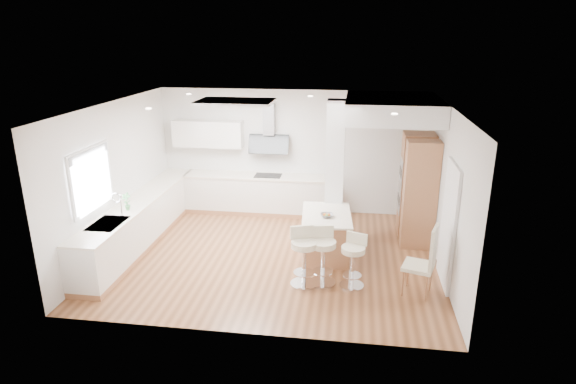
% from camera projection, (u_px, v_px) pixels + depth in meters
% --- Properties ---
extents(ground, '(6.00, 6.00, 0.00)m').
position_uv_depth(ground, '(274.00, 255.00, 9.04)').
color(ground, brown).
rests_on(ground, ground).
extents(ceiling, '(6.00, 5.00, 0.02)m').
position_uv_depth(ceiling, '(274.00, 255.00, 9.04)').
color(ceiling, white).
rests_on(ceiling, ground).
extents(wall_back, '(6.00, 0.04, 2.80)m').
position_uv_depth(wall_back, '(292.00, 152.00, 10.95)').
color(wall_back, silver).
rests_on(wall_back, ground).
extents(wall_left, '(0.04, 5.00, 2.80)m').
position_uv_depth(wall_left, '(116.00, 178.00, 9.00)').
color(wall_left, silver).
rests_on(wall_left, ground).
extents(wall_right, '(0.04, 5.00, 2.80)m').
position_uv_depth(wall_right, '(446.00, 192.00, 8.21)').
color(wall_right, silver).
rests_on(wall_right, ground).
extents(skylight, '(4.10, 2.10, 0.06)m').
position_uv_depth(skylight, '(236.00, 102.00, 8.84)').
color(skylight, white).
rests_on(skylight, ground).
extents(window_left, '(0.06, 1.28, 1.07)m').
position_uv_depth(window_left, '(91.00, 176.00, 8.05)').
color(window_left, white).
rests_on(window_left, ground).
extents(doorway_right, '(0.05, 1.00, 2.10)m').
position_uv_depth(doorway_right, '(449.00, 227.00, 7.77)').
color(doorway_right, '#474138').
rests_on(doorway_right, ground).
extents(counter_left, '(0.63, 4.50, 1.35)m').
position_uv_depth(counter_left, '(141.00, 221.00, 9.47)').
color(counter_left, '#AF744B').
rests_on(counter_left, ground).
extents(counter_back, '(3.62, 0.63, 2.50)m').
position_uv_depth(counter_back, '(251.00, 183.00, 11.04)').
color(counter_back, '#AF744B').
rests_on(counter_back, ground).
extents(pillar, '(0.35, 0.35, 2.80)m').
position_uv_depth(pillar, '(335.00, 172.00, 9.36)').
color(pillar, white).
rests_on(pillar, ground).
extents(soffit, '(1.78, 2.20, 0.40)m').
position_uv_depth(soffit, '(392.00, 108.00, 9.26)').
color(soffit, white).
rests_on(soffit, ground).
extents(oven_column, '(0.63, 1.21, 2.10)m').
position_uv_depth(oven_column, '(417.00, 188.00, 9.52)').
color(oven_column, '#AF744B').
rests_on(oven_column, ground).
extents(peninsula, '(0.99, 1.40, 0.88)m').
position_uv_depth(peninsula, '(326.00, 234.00, 8.95)').
color(peninsula, '#AF744B').
rests_on(peninsula, ground).
extents(bar_stool_a, '(0.57, 0.57, 0.99)m').
position_uv_depth(bar_stool_a, '(304.00, 254.00, 7.84)').
color(bar_stool_a, silver).
rests_on(bar_stool_a, ground).
extents(bar_stool_b, '(0.52, 0.52, 0.98)m').
position_uv_depth(bar_stool_b, '(323.00, 253.00, 7.88)').
color(bar_stool_b, silver).
rests_on(bar_stool_b, ground).
extents(bar_stool_c, '(0.52, 0.52, 0.90)m').
position_uv_depth(bar_stool_c, '(353.00, 258.00, 7.80)').
color(bar_stool_c, silver).
rests_on(bar_stool_c, ground).
extents(dining_chair, '(0.57, 0.57, 1.18)m').
position_uv_depth(dining_chair, '(426.00, 259.00, 7.49)').
color(dining_chair, beige).
rests_on(dining_chair, ground).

